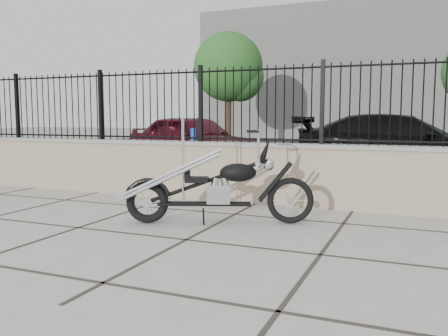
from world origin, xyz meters
TOP-DOWN VIEW (x-y plane):
  - ground_plane at (0.00, 0.00)m, footprint 90.00×90.00m
  - parking_lot at (0.00, 12.50)m, footprint 30.00×30.00m
  - retaining_wall at (0.00, 2.50)m, footprint 14.00×0.36m
  - iron_fence at (0.00, 2.50)m, footprint 14.00×0.08m
  - background_building at (0.00, 26.50)m, footprint 22.00×6.00m
  - chopper_motorcycle at (-0.03, 0.88)m, footprint 2.29×1.21m
  - car_red at (-3.57, 7.40)m, footprint 4.56×3.06m
  - car_black at (1.94, 7.34)m, footprint 5.11×2.41m
  - bollard_a at (-2.40, 5.05)m, footprint 0.16×0.16m
  - tree_left at (-6.21, 16.52)m, footprint 3.27×3.27m

SIDE VIEW (x-z plane):
  - ground_plane at x=0.00m, z-range 0.00..0.00m
  - parking_lot at x=0.00m, z-range 0.00..0.00m
  - retaining_wall at x=0.00m, z-range 0.00..0.96m
  - bollard_a at x=-2.40m, z-range 0.00..1.11m
  - chopper_motorcycle at x=-0.03m, z-range 0.00..1.38m
  - car_black at x=1.94m, z-range 0.00..1.44m
  - car_red at x=-3.57m, z-range 0.00..1.44m
  - iron_fence at x=0.00m, z-range 0.96..2.16m
  - tree_left at x=-6.21m, z-range 1.11..6.63m
  - background_building at x=0.00m, z-range 0.00..8.00m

